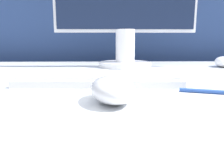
% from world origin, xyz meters
% --- Properties ---
extents(partition_panel, '(5.00, 0.03, 1.46)m').
position_xyz_m(partition_panel, '(0.00, 0.66, 0.73)').
color(partition_panel, navy).
rests_on(partition_panel, ground_plane).
extents(computer_mouse_near, '(0.09, 0.12, 0.04)m').
position_xyz_m(computer_mouse_near, '(-0.08, -0.25, 0.75)').
color(computer_mouse_near, silver).
rests_on(computer_mouse_near, desk).
extents(keyboard, '(0.38, 0.13, 0.02)m').
position_xyz_m(keyboard, '(-0.10, -0.08, 0.74)').
color(keyboard, silver).
rests_on(keyboard, desk).
extents(computer_mouse_far, '(0.11, 0.13, 0.04)m').
position_xyz_m(computer_mouse_far, '(0.38, 0.26, 0.75)').
color(computer_mouse_far, white).
rests_on(computer_mouse_far, desk).
extents(pen, '(0.15, 0.06, 0.01)m').
position_xyz_m(pen, '(0.13, -0.20, 0.73)').
color(pen, '#284C9E').
rests_on(pen, desk).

